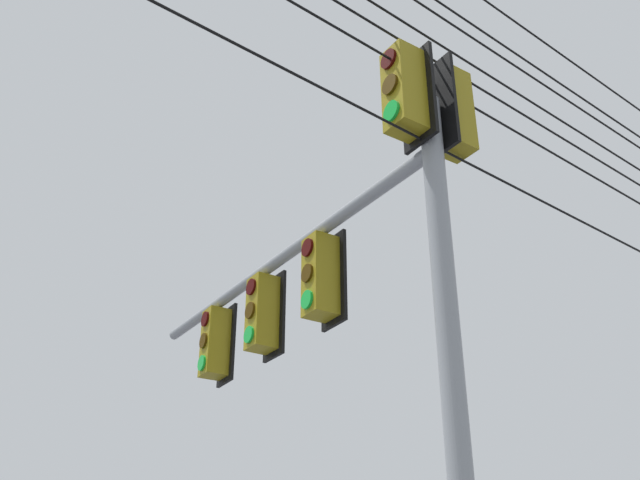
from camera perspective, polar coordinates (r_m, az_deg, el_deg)
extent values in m
cylinder|color=gray|center=(5.79, 10.57, -15.24)|extent=(0.20, 0.20, 6.38)
cylinder|color=gray|center=(8.86, -3.70, -1.94)|extent=(5.20, 2.74, 0.14)
cube|color=olive|center=(6.99, 6.48, 11.34)|extent=(0.40, 0.40, 0.90)
cube|color=black|center=(7.08, 7.56, 10.83)|extent=(0.41, 0.24, 1.04)
cylinder|color=#360503|center=(7.10, 5.29, 13.71)|extent=(0.19, 0.12, 0.20)
cylinder|color=#3C2703|center=(6.91, 5.40, 11.84)|extent=(0.19, 0.12, 0.20)
cylinder|color=green|center=(6.72, 5.52, 9.86)|extent=(0.19, 0.12, 0.20)
cube|color=olive|center=(7.32, 10.16, 9.60)|extent=(0.40, 0.40, 0.90)
cube|color=black|center=(7.22, 9.16, 10.08)|extent=(0.41, 0.24, 1.04)
cylinder|color=#360503|center=(7.60, 10.90, 10.96)|extent=(0.19, 0.12, 0.20)
cylinder|color=#3C2703|center=(7.42, 11.11, 9.14)|extent=(0.19, 0.12, 0.20)
cylinder|color=green|center=(7.24, 11.32, 7.24)|extent=(0.19, 0.12, 0.20)
cube|color=olive|center=(7.82, 0.03, -2.84)|extent=(0.41, 0.41, 0.90)
cube|color=black|center=(7.90, 1.08, -3.11)|extent=(0.41, 0.25, 1.04)
cylinder|color=#360503|center=(7.87, -0.99, -0.59)|extent=(0.19, 0.12, 0.20)
cylinder|color=#3C2703|center=(7.74, -1.00, -2.57)|extent=(0.19, 0.12, 0.20)
cylinder|color=green|center=(7.62, -1.02, -4.61)|extent=(0.19, 0.12, 0.20)
cube|color=olive|center=(8.80, -4.47, -5.64)|extent=(0.40, 0.40, 0.90)
cube|color=black|center=(8.87, -3.51, -5.88)|extent=(0.41, 0.24, 1.04)
cylinder|color=#360503|center=(8.84, -5.34, -3.61)|extent=(0.19, 0.12, 0.20)
cylinder|color=#3C2703|center=(8.72, -5.42, -5.42)|extent=(0.19, 0.12, 0.20)
cylinder|color=green|center=(8.62, -5.51, -7.26)|extent=(0.19, 0.12, 0.20)
cube|color=olive|center=(9.83, -8.08, -7.85)|extent=(0.41, 0.41, 0.90)
cube|color=black|center=(9.90, -7.18, -8.04)|extent=(0.40, 0.25, 1.04)
cylinder|color=#360503|center=(9.88, -8.85, -6.03)|extent=(0.19, 0.12, 0.20)
cylinder|color=#3C2703|center=(9.77, -8.97, -7.67)|extent=(0.19, 0.12, 0.20)
cylinder|color=green|center=(9.68, -9.10, -9.34)|extent=(0.19, 0.12, 0.20)
cylinder|color=black|center=(6.19, 0.87, 11.26)|extent=(9.83, 24.34, 0.11)
cylinder|color=black|center=(6.69, 0.83, 16.27)|extent=(9.83, 24.34, 0.11)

